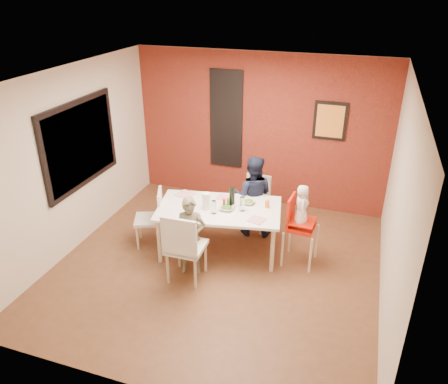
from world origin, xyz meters
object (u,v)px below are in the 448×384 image
(wine_bottle, at_px, (232,197))
(paper_towel_roll, at_px, (206,201))
(chair_far, at_px, (256,199))
(chair_near, at_px, (183,245))
(chair_left, at_px, (154,215))
(high_chair, at_px, (298,224))
(child_near, at_px, (191,236))
(dining_table, at_px, (219,212))
(toddler, at_px, (302,206))
(child_far, at_px, (253,196))

(wine_bottle, distance_m, paper_towel_roll, 0.38)
(chair_far, height_order, wine_bottle, wine_bottle)
(chair_near, xyz_separation_m, chair_left, (-0.82, 0.74, -0.08))
(chair_left, distance_m, paper_towel_roll, 0.93)
(high_chair, bearing_deg, child_near, 121.63)
(dining_table, bearing_deg, chair_far, 70.35)
(chair_far, xyz_separation_m, high_chair, (0.82, -0.82, 0.13))
(high_chair, relative_size, toddler, 1.67)
(high_chair, bearing_deg, dining_table, 98.93)
(child_far, distance_m, wine_bottle, 0.65)
(dining_table, distance_m, wine_bottle, 0.29)
(toddler, bearing_deg, high_chair, 67.25)
(chair_near, relative_size, paper_towel_roll, 4.16)
(child_far, bearing_deg, high_chair, 136.74)
(chair_far, xyz_separation_m, paper_towel_roll, (-0.49, -1.01, 0.37))
(dining_table, distance_m, high_chair, 1.16)
(dining_table, xyz_separation_m, child_near, (-0.20, -0.61, -0.10))
(high_chair, distance_m, child_near, 1.53)
(chair_near, height_order, paper_towel_roll, chair_near)
(child_far, bearing_deg, chair_far, -98.93)
(chair_near, height_order, high_chair, chair_near)
(chair_left, bearing_deg, chair_near, 25.81)
(dining_table, height_order, toddler, toddler)
(dining_table, xyz_separation_m, chair_left, (-1.02, -0.12, -0.17))
(wine_bottle, bearing_deg, chair_left, -169.77)
(dining_table, distance_m, toddler, 1.21)
(chair_near, relative_size, child_near, 0.91)
(wine_bottle, bearing_deg, chair_far, 78.95)
(wine_bottle, bearing_deg, chair_near, -111.11)
(chair_left, xyz_separation_m, wine_bottle, (1.19, 0.21, 0.39))
(dining_table, bearing_deg, toddler, 4.53)
(chair_far, xyz_separation_m, toddler, (0.85, -0.83, 0.43))
(dining_table, height_order, chair_far, chair_far)
(chair_far, relative_size, toddler, 1.43)
(high_chair, height_order, toddler, toddler)
(wine_bottle, height_order, paper_towel_roll, wine_bottle)
(dining_table, distance_m, child_far, 0.75)
(chair_far, relative_size, chair_left, 0.98)
(chair_left, relative_size, high_chair, 0.87)
(high_chair, height_order, wine_bottle, wine_bottle)
(paper_towel_roll, bearing_deg, chair_near, -92.92)
(dining_table, distance_m, chair_left, 1.04)
(chair_left, distance_m, toddler, 2.25)
(chair_near, distance_m, child_far, 1.63)
(chair_far, distance_m, child_far, 0.29)
(child_near, xyz_separation_m, child_far, (0.53, 1.29, 0.09))
(dining_table, relative_size, high_chair, 1.86)
(chair_left, xyz_separation_m, high_chair, (2.17, 0.22, 0.12))
(child_near, bearing_deg, wine_bottle, 46.94)
(dining_table, xyz_separation_m, chair_far, (0.33, 0.92, -0.18))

